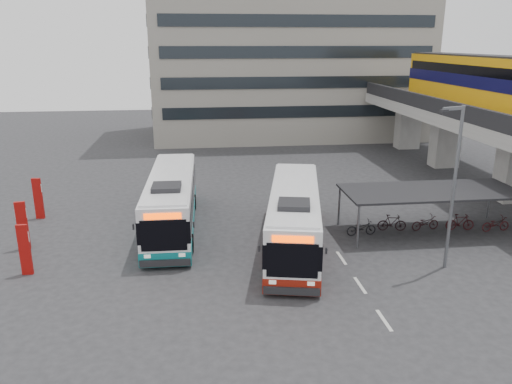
{
  "coord_description": "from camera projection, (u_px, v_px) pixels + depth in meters",
  "views": [
    {
      "loc": [
        -4.69,
        -22.77,
        10.66
      ],
      "look_at": [
        -1.24,
        5.59,
        2.0
      ],
      "focal_mm": 35.0,
      "sensor_mm": 36.0,
      "label": 1
    }
  ],
  "objects": [
    {
      "name": "bus_teal",
      "position": [
        172.0,
        202.0,
        29.32
      ],
      "size": [
        2.83,
        11.84,
        3.48
      ],
      "rotation": [
        0.0,
        0.0,
        -0.02
      ],
      "color": "white",
      "rests_on": "ground"
    },
    {
      "name": "ground",
      "position": [
        293.0,
        261.0,
        25.27
      ],
      "size": [
        120.0,
        120.0,
        0.0
      ],
      "primitive_type": "plane",
      "color": "#28282B",
      "rests_on": "ground"
    },
    {
      "name": "road_markings",
      "position": [
        360.0,
        285.0,
        22.71
      ],
      "size": [
        0.15,
        7.6,
        0.01
      ],
      "color": "beige",
      "rests_on": "ground"
    },
    {
      "name": "pedestrian",
      "position": [
        151.0,
        230.0,
        27.29
      ],
      "size": [
        0.42,
        0.59,
        1.5
      ],
      "primitive_type": "imported",
      "rotation": [
        0.0,
        0.0,
        1.45
      ],
      "color": "black",
      "rests_on": "ground"
    },
    {
      "name": "office_block",
      "position": [
        287.0,
        24.0,
        56.53
      ],
      "size": [
        30.0,
        15.0,
        25.0
      ],
      "primitive_type": "cube",
      "color": "gray",
      "rests_on": "ground"
    },
    {
      "name": "bike_shelter",
      "position": [
        429.0,
        207.0,
        28.66
      ],
      "size": [
        10.0,
        4.0,
        2.54
      ],
      "color": "#595B60",
      "rests_on": "ground"
    },
    {
      "name": "bus_main",
      "position": [
        294.0,
        218.0,
        26.61
      ],
      "size": [
        4.91,
        11.99,
        3.47
      ],
      "rotation": [
        0.0,
        0.0,
        -0.21
      ],
      "color": "white",
      "rests_on": "ground"
    },
    {
      "name": "viaduct",
      "position": [
        485.0,
        103.0,
        37.5
      ],
      "size": [
        8.0,
        32.0,
        9.68
      ],
      "color": "gray",
      "rests_on": "ground"
    },
    {
      "name": "sign_totem_mid",
      "position": [
        22.0,
        225.0,
        26.29
      ],
      "size": [
        0.57,
        0.25,
        2.65
      ],
      "rotation": [
        0.0,
        0.0,
        0.15
      ],
      "color": "#990C09",
      "rests_on": "ground"
    },
    {
      "name": "sign_totem_south",
      "position": [
        25.0,
        249.0,
        23.43
      ],
      "size": [
        0.54,
        0.17,
        2.52
      ],
      "rotation": [
        0.0,
        0.0,
        -0.01
      ],
      "color": "#990C09",
      "rests_on": "ground"
    },
    {
      "name": "sign_totem_north",
      "position": [
        38.0,
        198.0,
        30.91
      ],
      "size": [
        0.56,
        0.23,
        2.61
      ],
      "rotation": [
        0.0,
        0.0,
        -0.12
      ],
      "color": "#990C09",
      "rests_on": "ground"
    },
    {
      "name": "lamp_post",
      "position": [
        453.0,
        179.0,
        23.2
      ],
      "size": [
        1.35,
        0.59,
        7.91
      ],
      "rotation": [
        0.0,
        0.0,
        0.33
      ],
      "color": "#595B60",
      "rests_on": "ground"
    }
  ]
}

